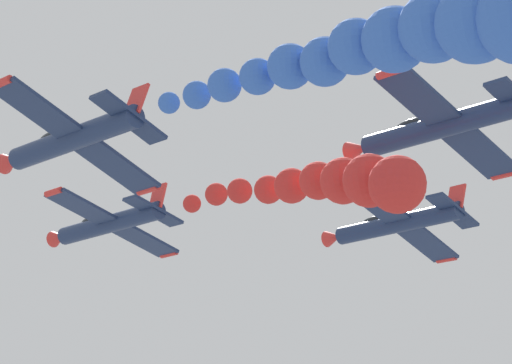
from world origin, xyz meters
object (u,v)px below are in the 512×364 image
at_px(airplane_lead, 108,224).
at_px(airplane_left_inner, 71,139).
at_px(airplane_left_outer, 441,126).
at_px(airplane_right_inner, 396,224).

distance_m(airplane_lead, airplane_left_inner, 16.64).
bearing_deg(airplane_lead, airplane_left_outer, -90.03).
xyz_separation_m(airplane_lead, airplane_right_inner, (12.28, -12.33, 0.04)).
distance_m(airplane_right_inner, airplane_left_outer, 17.32).
distance_m(airplane_left_inner, airplane_right_inner, 23.96).
xyz_separation_m(airplane_right_inner, airplane_left_outer, (-12.29, -12.20, 0.25)).
distance_m(airplane_left_inner, airplane_left_outer, 17.23).
relative_size(airplane_left_inner, airplane_left_outer, 1.00).
bearing_deg(airplane_right_inner, airplane_lead, 134.88).
relative_size(airplane_lead, airplane_left_inner, 1.00).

